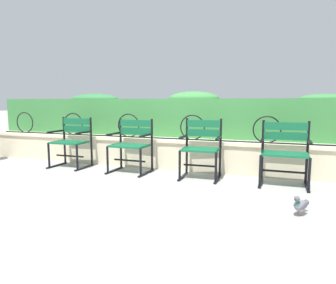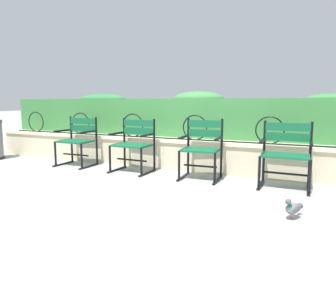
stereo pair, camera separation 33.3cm
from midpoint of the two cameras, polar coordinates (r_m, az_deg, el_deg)
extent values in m
plane|color=#9E9E99|center=(4.53, 1.64, -7.07)|extent=(60.00, 60.00, 0.00)
cube|color=beige|center=(5.22, 4.98, -2.55)|extent=(8.17, 0.35, 0.46)
cube|color=beige|center=(5.18, 5.01, 0.23)|extent=(8.17, 0.41, 0.05)
cylinder|color=black|center=(5.10, 4.74, 0.55)|extent=(7.61, 0.02, 0.02)
torus|color=black|center=(6.90, -22.13, 3.50)|extent=(0.42, 0.02, 0.42)
torus|color=black|center=(6.12, -14.49, 3.37)|extent=(0.42, 0.02, 0.42)
torus|color=black|center=(5.47, -4.84, 3.11)|extent=(0.42, 0.02, 0.42)
torus|color=black|center=(5.02, 6.93, 2.67)|extent=(0.42, 0.02, 0.42)
torus|color=black|center=(4.81, 20.32, 2.04)|extent=(0.42, 0.02, 0.42)
cube|color=#387A3D|center=(5.63, 6.75, 4.55)|extent=(8.00, 0.68, 0.68)
ellipsoid|color=#30713D|center=(6.51, -10.65, 7.88)|extent=(1.02, 0.61, 0.21)
ellipsoid|color=#357139|center=(5.61, 7.37, 8.01)|extent=(0.93, 0.61, 0.26)
ellipsoid|color=#37773D|center=(5.41, 29.94, 7.08)|extent=(0.75, 0.61, 0.15)
cube|color=#145B38|center=(5.52, -16.20, -0.06)|extent=(0.57, 0.13, 0.03)
cube|color=#145B38|center=(5.62, -15.32, 0.11)|extent=(0.57, 0.13, 0.03)
cube|color=#145B38|center=(5.73, -14.48, 0.27)|extent=(0.57, 0.13, 0.03)
cube|color=#145B38|center=(5.78, -13.96, 3.82)|extent=(0.57, 0.04, 0.11)
cube|color=#145B38|center=(5.79, -13.92, 2.48)|extent=(0.57, 0.04, 0.11)
cylinder|color=black|center=(5.64, -11.53, 0.17)|extent=(0.04, 0.04, 0.86)
cylinder|color=black|center=(5.33, -14.10, -2.64)|extent=(0.04, 0.04, 0.44)
cube|color=black|center=(5.52, -12.84, -4.45)|extent=(0.05, 0.52, 0.02)
cube|color=black|center=(5.43, -13.02, 1.84)|extent=(0.04, 0.40, 0.03)
cylinder|color=black|center=(5.99, -16.04, 0.45)|extent=(0.04, 0.04, 0.86)
cylinder|color=black|center=(5.69, -18.69, -2.17)|extent=(0.04, 0.04, 0.44)
cube|color=black|center=(5.87, -17.37, -3.89)|extent=(0.05, 0.52, 0.02)
cube|color=black|center=(5.78, -17.61, 2.02)|extent=(0.04, 0.40, 0.03)
cylinder|color=black|center=(5.66, -15.24, -2.32)|extent=(0.54, 0.03, 0.03)
cube|color=#145B38|center=(4.84, -5.73, -0.83)|extent=(0.59, 0.14, 0.03)
cube|color=#145B38|center=(4.96, -4.92, -0.62)|extent=(0.59, 0.14, 0.03)
cube|color=#145B38|center=(5.08, -4.15, -0.42)|extent=(0.59, 0.14, 0.03)
cube|color=#145B38|center=(5.13, -3.63, 3.55)|extent=(0.58, 0.04, 0.11)
cube|color=#145B38|center=(5.14, -3.61, 2.05)|extent=(0.58, 0.04, 0.11)
cylinder|color=black|center=(5.03, -0.68, -0.57)|extent=(0.04, 0.04, 0.86)
cylinder|color=black|center=(4.69, -2.97, -3.80)|extent=(0.04, 0.04, 0.44)
cube|color=black|center=(4.90, -1.90, -5.79)|extent=(0.05, 0.52, 0.02)
cube|color=black|center=(4.80, -1.93, 1.29)|extent=(0.05, 0.40, 0.03)
cylinder|color=black|center=(5.31, -6.35, -0.19)|extent=(0.04, 0.04, 0.86)
cylinder|color=black|center=(4.99, -8.90, -3.20)|extent=(0.04, 0.04, 0.44)
cube|color=black|center=(5.19, -7.67, -5.11)|extent=(0.05, 0.52, 0.02)
cube|color=black|center=(5.09, -7.79, 1.59)|extent=(0.05, 0.40, 0.03)
cylinder|color=black|center=(5.00, -4.89, -3.37)|extent=(0.55, 0.04, 0.03)
cube|color=#145B38|center=(4.39, 7.75, -1.74)|extent=(0.53, 0.15, 0.03)
cube|color=#145B38|center=(4.52, 8.16, -1.48)|extent=(0.53, 0.15, 0.03)
cube|color=#145B38|center=(4.65, 8.55, -1.23)|extent=(0.53, 0.15, 0.03)
cube|color=#145B38|center=(4.71, 8.92, 3.37)|extent=(0.53, 0.05, 0.11)
cube|color=#145B38|center=(4.72, 8.88, 1.63)|extent=(0.53, 0.05, 0.11)
cylinder|color=black|center=(4.70, 11.96, -1.17)|extent=(0.04, 0.04, 0.89)
cylinder|color=black|center=(4.32, 10.92, -4.92)|extent=(0.04, 0.04, 0.44)
cube|color=black|center=(4.55, 11.30, -6.98)|extent=(0.06, 0.52, 0.02)
cube|color=black|center=(4.44, 11.50, 0.63)|extent=(0.05, 0.40, 0.03)
cylinder|color=black|center=(4.81, 5.77, -0.84)|extent=(0.04, 0.04, 0.89)
cylinder|color=black|center=(4.45, 4.23, -4.46)|extent=(0.04, 0.04, 0.44)
cube|color=black|center=(4.67, 4.90, -6.49)|extent=(0.06, 0.52, 0.02)
cube|color=black|center=(4.56, 4.99, 0.94)|extent=(0.05, 0.40, 0.03)
cylinder|color=black|center=(4.56, 8.10, -4.48)|extent=(0.50, 0.05, 0.03)
cube|color=#145B38|center=(4.22, 23.07, -2.66)|extent=(0.60, 0.13, 0.03)
cube|color=#145B38|center=(4.36, 23.11, -2.36)|extent=(0.60, 0.13, 0.03)
cube|color=#145B38|center=(4.49, 23.14, -2.08)|extent=(0.60, 0.13, 0.03)
cube|color=#145B38|center=(4.55, 23.40, 2.60)|extent=(0.60, 0.03, 0.11)
cube|color=#145B38|center=(4.56, 23.31, 0.84)|extent=(0.60, 0.03, 0.11)
cylinder|color=black|center=(4.60, 26.88, -2.08)|extent=(0.04, 0.04, 0.88)
cylinder|color=black|center=(4.22, 26.97, -5.94)|extent=(0.04, 0.04, 0.44)
cube|color=black|center=(4.45, 26.69, -8.00)|extent=(0.04, 0.52, 0.02)
cube|color=black|center=(4.34, 27.17, -0.22)|extent=(0.04, 0.40, 0.03)
cylinder|color=black|center=(4.61, 19.45, -1.68)|extent=(0.04, 0.04, 0.88)
cylinder|color=black|center=(4.23, 18.84, -5.49)|extent=(0.04, 0.04, 0.44)
cube|color=black|center=(4.46, 18.95, -7.57)|extent=(0.04, 0.52, 0.02)
cube|color=black|center=(4.34, 19.30, 0.20)|extent=(0.04, 0.40, 0.03)
cylinder|color=black|center=(4.40, 22.94, -5.46)|extent=(0.57, 0.03, 0.03)
ellipsoid|color=slate|center=(3.36, 24.93, -11.22)|extent=(0.17, 0.21, 0.11)
cylinder|color=#2D6B56|center=(3.29, 24.46, -10.93)|extent=(0.07, 0.07, 0.06)
sphere|color=#55555D|center=(3.25, 24.33, -10.12)|extent=(0.06, 0.06, 0.06)
cone|color=black|center=(3.23, 24.08, -10.35)|extent=(0.02, 0.03, 0.01)
cone|color=#4A4A52|center=(3.46, 25.75, -10.80)|extent=(0.09, 0.10, 0.06)
ellipsoid|color=#5B5B63|center=(3.35, 25.68, -11.22)|extent=(0.08, 0.14, 0.07)
ellipsoid|color=#5B5B63|center=(3.38, 24.35, -10.96)|extent=(0.08, 0.14, 0.07)
cylinder|color=#C6515B|center=(3.37, 25.06, -12.61)|extent=(0.01, 0.01, 0.05)
cylinder|color=#C6515B|center=(3.40, 24.65, -12.40)|extent=(0.01, 0.01, 0.05)
camera|label=1|loc=(0.17, -87.88, 0.28)|focal=32.71mm
camera|label=2|loc=(0.17, 92.12, -0.28)|focal=32.71mm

